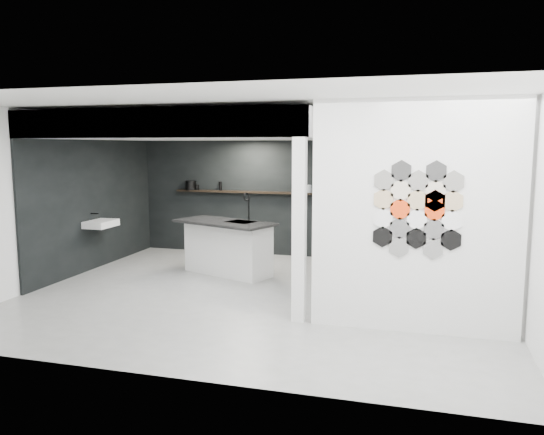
% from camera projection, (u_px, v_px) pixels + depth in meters
% --- Properties ---
extents(floor, '(7.00, 6.00, 0.01)m').
position_uv_depth(floor, '(260.00, 295.00, 8.03)').
color(floor, gray).
extents(partition_panel, '(2.45, 0.15, 2.80)m').
position_uv_depth(partition_panel, '(415.00, 217.00, 6.29)').
color(partition_panel, silver).
rests_on(partition_panel, floor).
extents(bay_clad_back, '(4.40, 0.04, 2.35)m').
position_uv_depth(bay_clad_back, '(242.00, 197.00, 11.05)').
color(bay_clad_back, black).
rests_on(bay_clad_back, floor).
extents(bay_clad_left, '(0.04, 4.00, 2.35)m').
position_uv_depth(bay_clad_left, '(96.00, 204.00, 9.75)').
color(bay_clad_left, black).
rests_on(bay_clad_left, floor).
extents(bulkhead, '(4.40, 4.00, 0.40)m').
position_uv_depth(bulkhead, '(204.00, 128.00, 8.98)').
color(bulkhead, silver).
rests_on(bulkhead, corner_column).
extents(corner_column, '(0.16, 0.16, 2.35)m').
position_uv_depth(corner_column, '(299.00, 231.00, 6.70)').
color(corner_column, silver).
rests_on(corner_column, floor).
extents(fascia_beam, '(4.40, 0.16, 0.40)m').
position_uv_depth(fascia_beam, '(148.00, 123.00, 7.15)').
color(fascia_beam, silver).
rests_on(fascia_beam, corner_column).
extents(wall_basin, '(0.40, 0.60, 0.12)m').
position_uv_depth(wall_basin, '(101.00, 224.00, 9.54)').
color(wall_basin, silver).
rests_on(wall_basin, bay_clad_left).
extents(display_shelf, '(3.00, 0.15, 0.04)m').
position_uv_depth(display_shelf, '(245.00, 192.00, 10.91)').
color(display_shelf, black).
rests_on(display_shelf, bay_clad_back).
extents(kitchen_island, '(1.95, 1.39, 1.44)m').
position_uv_depth(kitchen_island, '(228.00, 247.00, 9.29)').
color(kitchen_island, silver).
rests_on(kitchen_island, floor).
extents(stockpot, '(0.30, 0.30, 0.19)m').
position_uv_depth(stockpot, '(191.00, 185.00, 11.21)').
color(stockpot, black).
rests_on(stockpot, display_shelf).
extents(kettle, '(0.18, 0.18, 0.14)m').
position_uv_depth(kettle, '(295.00, 189.00, 10.61)').
color(kettle, black).
rests_on(kettle, display_shelf).
extents(glass_bowl, '(0.15, 0.15, 0.09)m').
position_uv_depth(glass_bowl, '(309.00, 190.00, 10.54)').
color(glass_bowl, gray).
rests_on(glass_bowl, display_shelf).
extents(glass_vase, '(0.14, 0.14, 0.16)m').
position_uv_depth(glass_vase, '(309.00, 189.00, 10.53)').
color(glass_vase, gray).
rests_on(glass_vase, display_shelf).
extents(bottle_dark, '(0.07, 0.07, 0.18)m').
position_uv_depth(bottle_dark, '(220.00, 186.00, 11.03)').
color(bottle_dark, black).
rests_on(bottle_dark, display_shelf).
extents(utensil_cup, '(0.10, 0.10, 0.11)m').
position_uv_depth(utensil_cup, '(197.00, 187.00, 11.18)').
color(utensil_cup, black).
rests_on(utensil_cup, display_shelf).
extents(hex_tile_cluster, '(1.04, 0.02, 1.16)m').
position_uv_depth(hex_tile_cluster, '(418.00, 209.00, 6.19)').
color(hex_tile_cluster, black).
rests_on(hex_tile_cluster, partition_panel).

